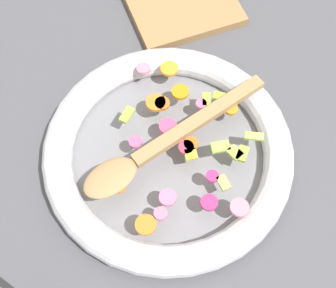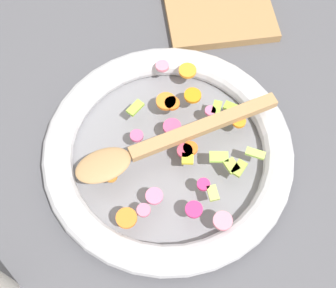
# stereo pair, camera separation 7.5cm
# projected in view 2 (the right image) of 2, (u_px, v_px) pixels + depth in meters

# --- Properties ---
(ground_plane) EXTENTS (4.00, 4.00, 0.00)m
(ground_plane) POSITION_uv_depth(u_px,v_px,m) (168.00, 157.00, 0.80)
(ground_plane) COLOR #4C4C51
(skillet) EXTENTS (0.42, 0.42, 0.05)m
(skillet) POSITION_uv_depth(u_px,v_px,m) (168.00, 152.00, 0.78)
(skillet) COLOR slate
(skillet) RESTS_ON ground_plane
(chopped_vegetables) EXTENTS (0.26, 0.33, 0.01)m
(chopped_vegetables) POSITION_uv_depth(u_px,v_px,m) (186.00, 143.00, 0.75)
(chopped_vegetables) COLOR orange
(chopped_vegetables) RESTS_ON skillet
(wooden_spoon) EXTENTS (0.35, 0.13, 0.01)m
(wooden_spoon) POSITION_uv_depth(u_px,v_px,m) (158.00, 144.00, 0.74)
(wooden_spoon) COLOR #A87F51
(wooden_spoon) RESTS_ON chopped_vegetables
(cutting_board) EXTENTS (0.21, 0.19, 0.02)m
(cutting_board) POSITION_uv_depth(u_px,v_px,m) (218.00, 8.00, 0.94)
(cutting_board) COLOR #9E7547
(cutting_board) RESTS_ON ground_plane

